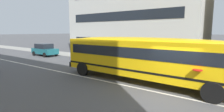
{
  "coord_description": "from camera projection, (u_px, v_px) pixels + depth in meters",
  "views": [
    {
      "loc": [
        2.39,
        -8.73,
        3.28
      ],
      "look_at": [
        -4.33,
        0.7,
        1.62
      ],
      "focal_mm": 27.57,
      "sensor_mm": 36.0,
      "label": 1
    }
  ],
  "objects": [
    {
      "name": "lane_centreline",
      "position": [
        172.0,
        95.0,
        8.87
      ],
      "size": [
        110.0,
        0.16,
        0.01
      ],
      "primitive_type": "cube",
      "color": "silver",
      "rests_on": "ground_plane"
    },
    {
      "name": "ground_plane",
      "position": [
        172.0,
        95.0,
        8.87
      ],
      "size": [
        400.0,
        400.0,
        0.0
      ],
      "primitive_type": "plane",
      "color": "#4C4C4F"
    },
    {
      "name": "parked_car_teal_near_corner",
      "position": [
        45.0,
        50.0,
        23.22
      ],
      "size": [
        3.95,
        1.97,
        1.64
      ],
      "rotation": [
        0.0,
        0.0,
        -0.03
      ],
      "color": "#195B66",
      "rests_on": "ground_plane"
    },
    {
      "name": "sidewalk_far",
      "position": [
        198.0,
        69.0,
        15.1
      ],
      "size": [
        120.0,
        3.0,
        0.01
      ],
      "primitive_type": "cube",
      "color": "gray",
      "rests_on": "ground_plane"
    },
    {
      "name": "school_bus",
      "position": [
        146.0,
        56.0,
        11.01
      ],
      "size": [
        13.02,
        3.19,
        2.9
      ],
      "rotation": [
        0.0,
        0.0,
        -0.01
      ],
      "color": "yellow",
      "rests_on": "ground_plane"
    }
  ]
}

